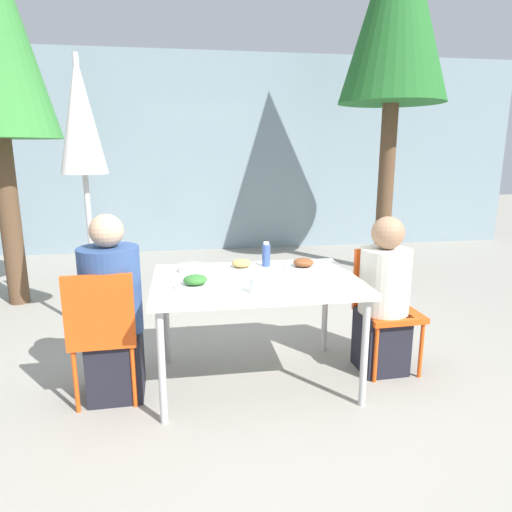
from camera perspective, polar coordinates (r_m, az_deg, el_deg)
ground_plane at (r=3.28m, az=0.00°, el=-15.37°), size 24.00×24.00×0.00m
building_facade at (r=7.34m, az=-5.61°, el=12.55°), size 10.00×0.20×3.00m
dining_table at (r=3.02m, az=0.00°, el=-3.83°), size 1.34×0.92×0.74m
chair_left at (r=2.98m, az=-18.55°, el=-8.41°), size 0.41×0.41×0.87m
person_left at (r=3.03m, az=-17.48°, el=-6.97°), size 0.37×0.37×1.19m
chair_right at (r=3.46m, az=15.77°, el=-5.23°), size 0.42×0.42×0.87m
person_right at (r=3.36m, az=15.65°, el=-5.34°), size 0.35×0.35×1.13m
closed_umbrella at (r=3.94m, az=-20.99°, el=14.51°), size 0.36×0.36×2.28m
plate_0 at (r=2.84m, az=-7.59°, el=-3.26°), size 0.27×0.27×0.07m
plate_1 at (r=3.26m, az=5.95°, el=-1.07°), size 0.27×0.27×0.07m
plate_2 at (r=3.23m, az=-1.82°, el=-1.17°), size 0.25×0.25×0.07m
bottle at (r=3.29m, az=1.28°, el=0.16°), size 0.06×0.06×0.18m
drinking_cup at (r=2.69m, az=-0.13°, el=-3.71°), size 0.06×0.06×0.09m
salad_bowl at (r=3.19m, az=-8.10°, el=-1.52°), size 0.17×0.17×0.05m
tree_behind_left at (r=6.36m, az=17.22°, el=27.65°), size 1.31×1.31×4.40m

